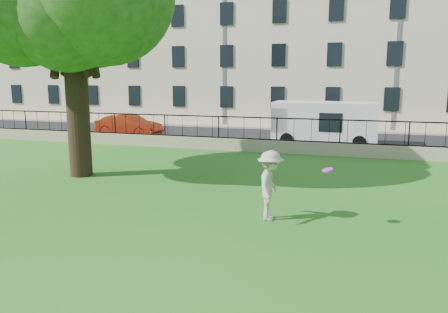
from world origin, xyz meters
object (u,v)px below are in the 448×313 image
(red_sedan, at_px, (129,126))
(frisbee, at_px, (327,170))
(white_van, at_px, (324,123))
(man, at_px, (270,185))

(red_sedan, bearing_deg, frisbee, -131.37)
(frisbee, distance_m, white_van, 13.82)
(white_van, bearing_deg, red_sedan, -178.06)
(frisbee, xyz_separation_m, white_van, (-1.17, 13.77, -0.28))
(man, xyz_separation_m, white_van, (0.26, 13.62, 0.25))
(frisbee, distance_m, red_sedan, 18.73)
(man, relative_size, frisbee, 6.76)
(frisbee, height_order, red_sedan, frisbee)
(man, relative_size, white_van, 0.33)
(man, distance_m, frisbee, 1.54)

